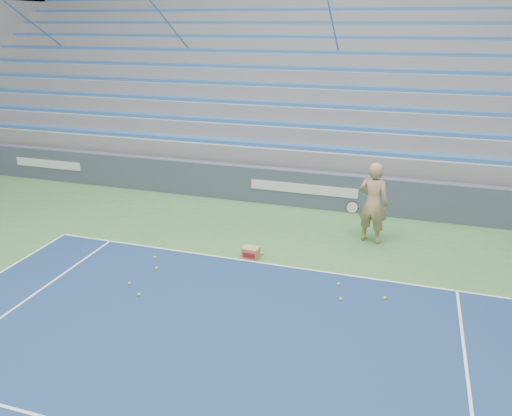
% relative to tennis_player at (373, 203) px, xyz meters
% --- Properties ---
extents(sponsor_barrier, '(30.00, 0.32, 1.10)m').
position_rel_tennis_player_xyz_m(sponsor_barrier, '(-2.15, 1.98, -0.48)').
color(sponsor_barrier, '#3F4B60').
rests_on(sponsor_barrier, ground).
extents(bleachers, '(31.00, 9.15, 7.30)m').
position_rel_tennis_player_xyz_m(bleachers, '(-2.15, 7.70, 1.33)').
color(bleachers, gray).
rests_on(bleachers, ground).
extents(tennis_player, '(1.03, 0.95, 2.06)m').
position_rel_tennis_player_xyz_m(tennis_player, '(0.00, 0.00, 0.00)').
color(tennis_player, tan).
rests_on(tennis_player, ground).
extents(ball_box, '(0.39, 0.31, 0.28)m').
position_rel_tennis_player_xyz_m(ball_box, '(-2.57, -1.85, -0.89)').
color(ball_box, '#A77F50').
rests_on(ball_box, ground).
extents(tennis_ball_0, '(0.07, 0.07, 0.07)m').
position_rel_tennis_player_xyz_m(tennis_ball_0, '(-2.37, -1.58, -1.00)').
color(tennis_ball_0, '#BFE32E').
rests_on(tennis_ball_0, ground).
extents(tennis_ball_1, '(0.07, 0.07, 0.07)m').
position_rel_tennis_player_xyz_m(tennis_ball_1, '(-4.42, -3.02, -1.00)').
color(tennis_ball_1, '#BFE32E').
rests_on(tennis_ball_1, ground).
extents(tennis_ball_2, '(0.07, 0.07, 0.07)m').
position_rel_tennis_player_xyz_m(tennis_ball_2, '(-0.41, -2.50, -1.00)').
color(tennis_ball_2, '#BFE32E').
rests_on(tennis_ball_2, ground).
extents(tennis_ball_3, '(0.07, 0.07, 0.07)m').
position_rel_tennis_player_xyz_m(tennis_ball_3, '(-0.28, -3.10, -1.00)').
color(tennis_ball_3, '#BFE32E').
rests_on(tennis_ball_3, ground).
extents(tennis_ball_4, '(0.07, 0.07, 0.07)m').
position_rel_tennis_player_xyz_m(tennis_ball_4, '(-4.71, -2.55, -1.00)').
color(tennis_ball_4, '#BFE32E').
rests_on(tennis_ball_4, ground).
extents(tennis_ball_5, '(0.07, 0.07, 0.07)m').
position_rel_tennis_player_xyz_m(tennis_ball_5, '(-4.63, -3.81, -1.00)').
color(tennis_ball_5, '#BFE32E').
rests_on(tennis_ball_5, ground).
extents(tennis_ball_6, '(0.07, 0.07, 0.07)m').
position_rel_tennis_player_xyz_m(tennis_ball_6, '(-4.20, -4.16, -1.00)').
color(tennis_ball_6, '#BFE32E').
rests_on(tennis_ball_6, ground).
extents(tennis_ball_7, '(0.07, 0.07, 0.07)m').
position_rel_tennis_player_xyz_m(tennis_ball_7, '(0.57, -2.79, -1.00)').
color(tennis_ball_7, '#BFE32E').
rests_on(tennis_ball_7, ground).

